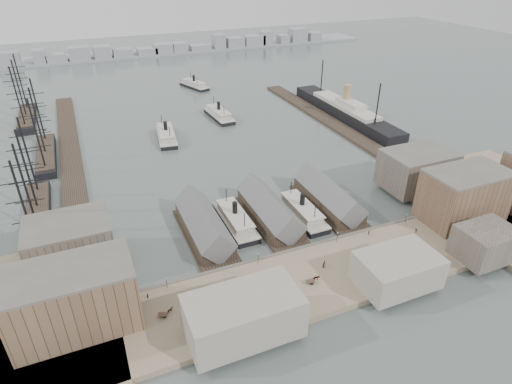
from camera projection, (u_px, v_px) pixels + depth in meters
name	position (u px, v px, depth m)	size (l,w,h in m)	color
ground	(289.00, 245.00, 151.32)	(900.00, 900.00, 0.00)	#4A5653
quay	(318.00, 278.00, 134.83)	(180.00, 30.00, 2.00)	#86745A
seawall	(296.00, 251.00, 146.59)	(180.00, 1.20, 2.30)	#59544C
east_land	(507.00, 202.00, 175.17)	(70.00, 80.00, 2.00)	#86745A
west_wharf	(71.00, 163.00, 207.71)	(10.00, 220.00, 1.60)	#2D231C
east_wharf	(339.00, 127.00, 249.42)	(10.00, 180.00, 1.60)	#2D231C
ferry_shed_west	(204.00, 226.00, 153.66)	(14.00, 42.00, 12.60)	#2D231C
ferry_shed_center	(269.00, 211.00, 162.51)	(14.00, 42.00, 12.60)	#2D231C
ferry_shed_east	(328.00, 197.00, 171.36)	(14.00, 42.00, 12.60)	#2D231C
warehouse_west_front	(74.00, 300.00, 112.45)	(32.00, 18.00, 18.00)	brown
warehouse_west_back	(71.00, 243.00, 137.42)	(26.00, 20.00, 14.00)	#60564C
warehouse_east_front	(464.00, 196.00, 158.50)	(30.00, 18.00, 19.00)	brown
warehouse_east_back	(417.00, 170.00, 181.75)	(28.00, 20.00, 15.00)	#60564C
street_bldg_center	(397.00, 270.00, 129.08)	(24.00, 16.00, 10.00)	gray
street_bldg_west	(243.00, 316.00, 111.56)	(30.00, 16.00, 12.00)	gray
street_bldg_east	(486.00, 243.00, 139.95)	(18.00, 14.00, 11.00)	#60564C
lamp_post_far_w	(166.00, 281.00, 128.07)	(0.44, 0.44, 3.92)	black
lamp_post_near_w	(258.00, 256.00, 138.28)	(0.44, 0.44, 3.92)	black
lamp_post_near_e	(337.00, 235.00, 148.49)	(0.44, 0.44, 3.92)	black
lamp_post_far_e	(406.00, 217.00, 158.71)	(0.44, 0.44, 3.92)	black
far_shore	(132.00, 52.00, 415.78)	(500.00, 40.00, 15.72)	gray
ferry_docked_west	(235.00, 219.00, 161.27)	(8.89, 29.62, 10.58)	black
ferry_docked_east	(302.00, 211.00, 166.50)	(8.92, 29.74, 10.62)	black
ferry_open_near	(166.00, 135.00, 234.02)	(12.98, 31.58, 10.95)	black
ferry_open_mid	(219.00, 114.00, 263.67)	(11.03, 31.29, 11.00)	black
ferry_open_far	(194.00, 85.00, 321.68)	(17.24, 29.21, 10.00)	black
sailing_ship_near	(38.00, 217.00, 162.46)	(8.63, 59.48, 35.49)	black
sailing_ship_mid	(46.00, 154.00, 212.70)	(8.73, 50.46, 35.90)	black
sailing_ship_far	(27.00, 117.00, 259.31)	(8.91, 49.52, 36.65)	black
ocean_steamer	(345.00, 110.00, 264.40)	(13.88, 101.40, 20.28)	black
tram	(438.00, 224.00, 156.12)	(2.56, 9.76, 3.47)	black
horse_cart_left	(168.00, 311.00, 119.90)	(4.83, 3.04, 1.63)	black
horse_cart_center	(315.00, 279.00, 131.58)	(5.02, 2.40, 1.65)	black
horse_cart_right	(359.00, 258.00, 140.53)	(4.78, 3.12, 1.53)	black
pedestrian_0	(148.00, 296.00, 125.14)	(0.66, 0.48, 1.80)	black
pedestrian_1	(210.00, 307.00, 121.52)	(0.77, 0.60, 1.58)	black
pedestrian_2	(242.00, 278.00, 131.95)	(1.09, 0.62, 1.68)	black
pedestrian_3	(294.00, 288.00, 128.13)	(0.98, 0.41, 1.67)	black
pedestrian_4	(324.00, 265.00, 137.28)	(0.86, 0.56, 1.76)	black
pedestrian_5	(324.00, 262.00, 138.57)	(0.60, 0.44, 1.66)	black
pedestrian_6	(369.00, 233.00, 152.98)	(0.86, 0.67, 1.77)	black
pedestrian_7	(410.00, 252.00, 143.52)	(1.10, 0.63, 1.70)	black
pedestrian_8	(416.00, 230.00, 154.43)	(0.95, 0.40, 1.63)	black
pedestrian_9	(459.00, 228.00, 155.55)	(0.85, 0.56, 1.75)	black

